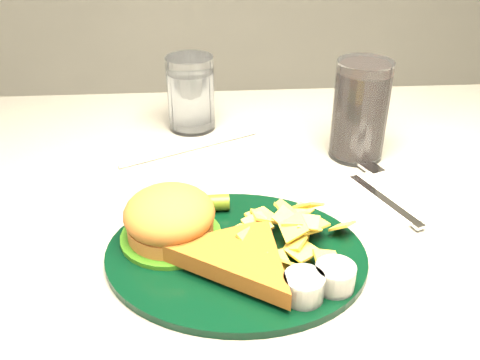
{
  "coord_description": "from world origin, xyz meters",
  "views": [
    {
      "loc": [
        -0.04,
        -0.55,
        1.12
      ],
      "look_at": [
        -0.0,
        -0.02,
        0.8
      ],
      "focal_mm": 40.0,
      "sensor_mm": 36.0,
      "label": 1
    }
  ],
  "objects": [
    {
      "name": "cola_glass",
      "position": [
        0.18,
        0.13,
        0.82
      ],
      "size": [
        0.09,
        0.09,
        0.14
      ],
      "primitive_type": "cylinder",
      "rotation": [
        0.0,
        0.0,
        0.27
      ],
      "color": "black",
      "rests_on": "table"
    },
    {
      "name": "water_glass",
      "position": [
        -0.06,
        0.24,
        0.81
      ],
      "size": [
        0.1,
        0.1,
        0.12
      ],
      "primitive_type": "cylinder",
      "rotation": [
        0.0,
        0.0,
        -0.4
      ],
      "color": "white",
      "rests_on": "table"
    },
    {
      "name": "wrapped_straw",
      "position": [
        -0.06,
        0.16,
        0.75
      ],
      "size": [
        0.23,
        0.17,
        0.01
      ],
      "primitive_type": null,
      "rotation": [
        0.0,
        0.0,
        0.46
      ],
      "color": "white",
      "rests_on": "table"
    },
    {
      "name": "dinner_plate",
      "position": [
        -0.01,
        -0.1,
        0.78
      ],
      "size": [
        0.31,
        0.27,
        0.06
      ],
      "primitive_type": null,
      "rotation": [
        0.0,
        0.0,
        -0.16
      ],
      "color": "black",
      "rests_on": "table"
    },
    {
      "name": "fork_napkin",
      "position": [
        0.18,
        0.01,
        0.76
      ],
      "size": [
        0.19,
        0.21,
        0.01
      ],
      "primitive_type": null,
      "rotation": [
        0.0,
        0.0,
        0.39
      ],
      "color": "white",
      "rests_on": "table"
    }
  ]
}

